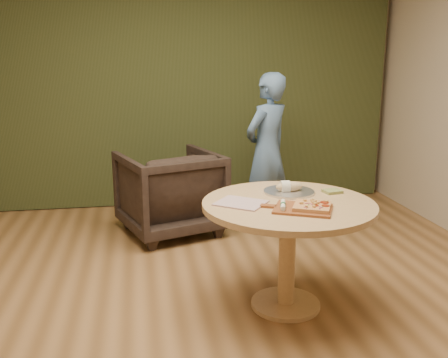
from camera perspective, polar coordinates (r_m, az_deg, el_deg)
name	(u,v)px	position (r m, az deg, el deg)	size (l,w,h in m)	color
room_shell	(224,107)	(2.86, 0.02, 8.19)	(5.04, 6.04, 2.84)	olive
curtain	(180,82)	(5.73, -4.99, 10.97)	(4.80, 0.14, 2.78)	#293116
pedestal_table	(288,222)	(3.35, 7.33, -4.93)	(1.14, 1.14, 0.75)	tan
pizza_paddle	(301,209)	(3.15, 8.83, -3.38)	(0.47, 0.40, 0.01)	brown
flatbread_pizza	(312,206)	(3.15, 10.07, -3.06)	(0.29, 0.29, 0.04)	tan
cutlery_roll	(283,205)	(3.14, 6.76, -2.95)	(0.08, 0.20, 0.03)	beige
newspaper	(241,203)	(3.24, 1.94, -2.76)	(0.30, 0.25, 0.01)	silver
serving_tray	(289,192)	(3.53, 7.43, -1.45)	(0.36, 0.36, 0.02)	silver
bread_roll	(288,187)	(3.52, 7.31, -0.89)	(0.19, 0.09, 0.09)	tan
green_packet	(332,191)	(3.58, 12.27, -1.39)	(0.12, 0.10, 0.02)	#5B662E
armchair	(170,188)	(4.83, -6.22, -1.06)	(0.87, 0.81, 0.89)	black
person_standing	(267,150)	(5.01, 4.94, 3.29)	(0.56, 0.37, 1.53)	#4E6F96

